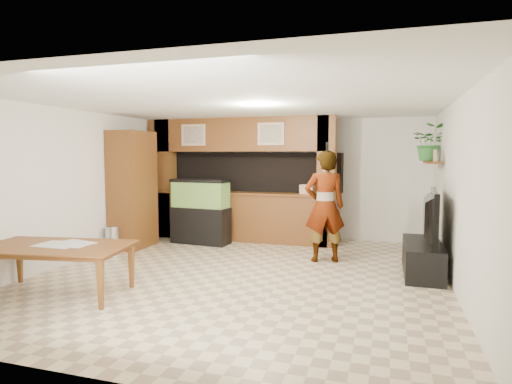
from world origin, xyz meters
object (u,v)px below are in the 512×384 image
(pantry_cabinet, at_px, (133,190))
(aquarium, at_px, (201,212))
(person, at_px, (325,206))
(dining_table, at_px, (54,271))
(television, at_px, (424,216))

(pantry_cabinet, distance_m, aquarium, 1.43)
(person, bearing_deg, dining_table, 22.45)
(aquarium, xyz_separation_m, television, (4.21, -1.09, 0.24))
(person, relative_size, dining_table, 1.02)
(aquarium, height_order, person, person)
(pantry_cabinet, xyz_separation_m, aquarium, (1.14, 0.71, -0.49))
(aquarium, bearing_deg, person, -10.29)
(television, distance_m, person, 1.60)
(aquarium, distance_m, dining_table, 3.64)
(aquarium, relative_size, television, 0.95)
(television, bearing_deg, person, 80.60)
(person, bearing_deg, pantry_cabinet, -20.81)
(pantry_cabinet, relative_size, dining_table, 1.22)
(pantry_cabinet, bearing_deg, television, -4.07)
(dining_table, bearing_deg, pantry_cabinet, 94.37)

